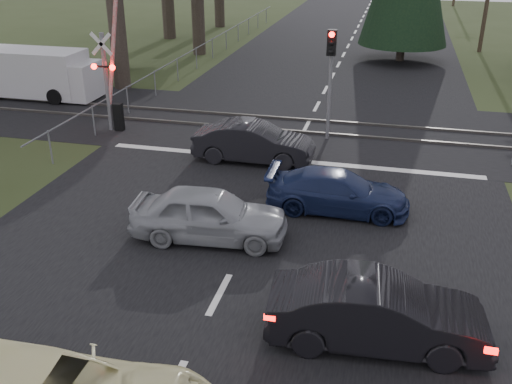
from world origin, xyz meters
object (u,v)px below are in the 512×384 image
(dark_hatchback, at_px, (377,313))
(blue_sedan, at_px, (338,192))
(white_van, at_px, (41,74))
(crossing_signal, at_px, (112,79))
(traffic_signal_center, at_px, (331,66))
(dark_car_far, at_px, (254,143))
(silver_car, at_px, (209,215))

(dark_hatchback, distance_m, blue_sedan, 5.72)
(blue_sedan, bearing_deg, dark_hatchback, -167.43)
(blue_sedan, relative_size, white_van, 0.71)
(blue_sedan, bearing_deg, white_van, 58.48)
(crossing_signal, height_order, dark_hatchback, crossing_signal)
(traffic_signal_center, xyz_separation_m, blue_sedan, (1.04, -5.91, -2.22))
(dark_car_far, bearing_deg, white_van, 64.04)
(dark_hatchback, bearing_deg, blue_sedan, 9.25)
(crossing_signal, bearing_deg, silver_car, -49.67)
(dark_hatchback, bearing_deg, traffic_signal_center, 7.35)
(traffic_signal_center, bearing_deg, blue_sedan, -79.99)
(dark_hatchback, xyz_separation_m, blue_sedan, (-1.36, 5.56, -0.11))
(blue_sedan, xyz_separation_m, white_van, (-14.91, 8.74, 0.54))
(silver_car, xyz_separation_m, dark_car_far, (-0.20, 5.52, -0.01))
(dark_hatchback, bearing_deg, silver_car, 49.68)
(traffic_signal_center, distance_m, white_van, 14.25)
(crossing_signal, bearing_deg, dark_hatchback, -44.75)
(blue_sedan, relative_size, dark_car_far, 0.98)
(blue_sedan, height_order, dark_car_far, dark_car_far)
(crossing_signal, height_order, dark_car_far, crossing_signal)
(traffic_signal_center, bearing_deg, white_van, 168.50)
(silver_car, bearing_deg, traffic_signal_center, -18.31)
(white_van, bearing_deg, blue_sedan, -30.28)
(crossing_signal, height_order, blue_sedan, crossing_signal)
(traffic_signal_center, height_order, white_van, traffic_signal_center)
(crossing_signal, relative_size, dark_hatchback, 1.67)
(traffic_signal_center, xyz_separation_m, dark_car_far, (-2.18, -2.79, -2.13))
(crossing_signal, xyz_separation_m, traffic_signal_center, (8.27, 0.89, 0.75))
(traffic_signal_center, distance_m, dark_car_far, 4.13)
(dark_hatchback, relative_size, white_van, 0.74)
(traffic_signal_center, xyz_separation_m, white_van, (-13.87, 2.82, -1.68))
(traffic_signal_center, bearing_deg, silver_car, -103.36)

